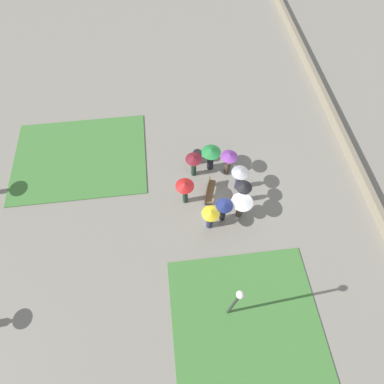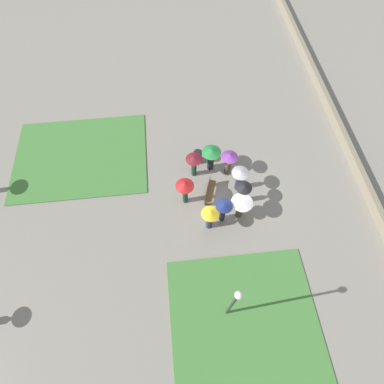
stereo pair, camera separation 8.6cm
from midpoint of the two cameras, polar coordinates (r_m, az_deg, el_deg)
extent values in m
plane|color=gray|center=(18.22, 6.41, -1.09)|extent=(90.00, 90.00, 0.00)
cube|color=#427A38|center=(16.15, 10.57, -25.16)|extent=(7.89, 7.24, 0.06)
cube|color=#427A38|center=(21.02, -20.66, 6.22)|extent=(6.42, 8.50, 0.06)
cube|color=gray|center=(21.07, 29.71, 1.86)|extent=(45.00, 0.35, 0.68)
cube|color=brown|center=(17.86, 3.35, 0.11)|extent=(1.66, 0.91, 0.05)
cube|color=brown|center=(17.65, 2.82, 0.62)|extent=(1.54, 0.56, 0.45)
cube|color=#232326|center=(17.72, 2.91, -2.18)|extent=(0.20, 0.38, 0.40)
cube|color=#232326|center=(18.41, 3.71, 1.63)|extent=(0.20, 0.38, 0.40)
cylinder|color=#2D2D30|center=(14.02, 7.60, -20.57)|extent=(0.12, 0.12, 4.33)
sphere|color=white|center=(11.75, 8.97, -18.76)|extent=(0.32, 0.32, 0.32)
cylinder|color=#335638|center=(19.18, 0.91, 6.68)|extent=(0.52, 0.52, 0.89)
cylinder|color=black|center=(18.81, 0.93, 7.52)|extent=(0.57, 0.57, 0.03)
cylinder|color=#47382D|center=(17.38, 8.92, -3.48)|extent=(0.48, 0.48, 0.98)
sphere|color=tan|center=(16.86, 9.19, -2.60)|extent=(0.20, 0.20, 0.20)
cylinder|color=#4C4C4F|center=(16.61, 9.32, -2.17)|extent=(0.02, 0.02, 0.35)
cone|color=white|center=(16.36, 9.47, -1.69)|extent=(1.19, 1.19, 0.24)
cylinder|color=#1E3328|center=(18.55, 0.18, 4.33)|extent=(0.40, 0.40, 1.03)
sphere|color=beige|center=(18.04, 0.19, 5.43)|extent=(0.22, 0.22, 0.22)
cylinder|color=#4C4C4F|center=(17.81, 0.19, 5.95)|extent=(0.02, 0.02, 0.35)
cone|color=maroon|center=(17.57, 0.19, 6.50)|extent=(1.00, 1.00, 0.22)
cylinder|color=#282D47|center=(16.87, 3.23, -5.70)|extent=(0.42, 0.42, 1.02)
sphere|color=beige|center=(16.30, 3.34, -4.81)|extent=(0.23, 0.23, 0.23)
cylinder|color=#4C4C4F|center=(16.04, 3.39, -4.38)|extent=(0.02, 0.02, 0.35)
cone|color=gold|center=(15.77, 3.45, -3.91)|extent=(0.97, 0.97, 0.26)
cylinder|color=#1E3328|center=(17.49, -1.45, -0.79)|extent=(0.42, 0.42, 1.19)
sphere|color=tan|center=(16.87, -1.50, 0.36)|extent=(0.22, 0.22, 0.22)
cylinder|color=#4C4C4F|center=(16.63, -1.52, 0.85)|extent=(0.02, 0.02, 0.35)
cone|color=red|center=(16.36, -1.55, 1.40)|extent=(1.05, 1.05, 0.27)
cylinder|color=#47382D|center=(18.78, 6.62, 4.77)|extent=(0.52, 0.52, 1.03)
sphere|color=beige|center=(18.27, 6.82, 5.87)|extent=(0.21, 0.21, 0.21)
cylinder|color=#4C4C4F|center=(18.05, 6.91, 6.39)|extent=(0.02, 0.02, 0.35)
cone|color=#703389|center=(17.81, 7.01, 6.94)|extent=(1.00, 1.00, 0.24)
cylinder|color=slate|center=(17.77, 9.18, -0.86)|extent=(0.33, 0.33, 1.05)
sphere|color=tan|center=(17.22, 9.47, 0.15)|extent=(0.21, 0.21, 0.21)
cylinder|color=#4C4C4F|center=(16.98, 9.61, 0.62)|extent=(0.02, 0.02, 0.35)
cone|color=black|center=(16.74, 9.75, 1.11)|extent=(0.93, 0.93, 0.22)
cylinder|color=black|center=(17.09, 5.71, -4.27)|extent=(0.46, 0.46, 1.08)
sphere|color=brown|center=(16.50, 5.90, -3.30)|extent=(0.22, 0.22, 0.22)
cylinder|color=#4C4C4F|center=(16.25, 5.99, -2.86)|extent=(0.02, 0.02, 0.35)
cone|color=navy|center=(16.01, 6.08, -2.42)|extent=(0.94, 0.94, 0.19)
cylinder|color=black|center=(18.86, 3.35, 5.59)|extent=(0.42, 0.42, 1.05)
sphere|color=tan|center=(18.35, 3.45, 6.72)|extent=(0.21, 0.21, 0.21)
cylinder|color=#4C4C4F|center=(18.13, 3.50, 7.25)|extent=(0.02, 0.02, 0.35)
cone|color=#237A38|center=(17.88, 3.55, 7.83)|extent=(1.16, 1.16, 0.26)
cylinder|color=#282D47|center=(18.20, 8.54, 1.76)|extent=(0.43, 0.43, 1.09)
sphere|color=brown|center=(17.65, 8.82, 2.87)|extent=(0.22, 0.22, 0.22)
cylinder|color=#4C4C4F|center=(17.41, 8.95, 3.37)|extent=(0.02, 0.02, 0.35)
cone|color=gray|center=(17.19, 9.07, 3.86)|extent=(1.00, 1.00, 0.19)
camera|label=1|loc=(0.04, -90.14, -0.25)|focal=28.00mm
camera|label=2|loc=(0.04, 89.86, 0.25)|focal=28.00mm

